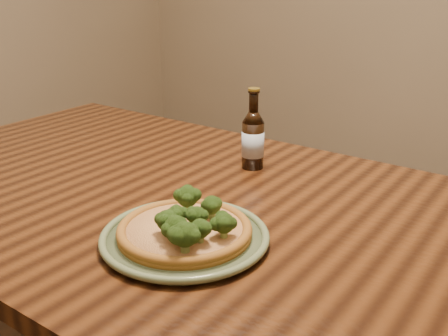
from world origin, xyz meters
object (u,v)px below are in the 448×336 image
Objects in this scene: table at (184,234)px; pizza at (186,228)px; plate at (185,237)px; beer_bottle at (253,139)px.

pizza is (0.14, -0.16, 0.12)m from table.
plate is 0.02m from pizza.
pizza is (0.00, -0.00, 0.02)m from plate.
pizza is 0.40m from beer_bottle.
beer_bottle is at bearing 82.48° from table.
pizza is at bearing -48.58° from table.
beer_bottle reaches higher than plate.
beer_bottle reaches higher than pizza.
table is at bearing 131.42° from pizza.
beer_bottle is (-0.11, 0.39, 0.04)m from pizza.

